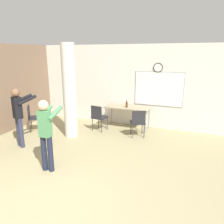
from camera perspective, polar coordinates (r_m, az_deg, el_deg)
ground_plane at (r=4.04m, az=-19.57°, el=-24.25°), size 24.00×24.00×0.00m
wall_back at (r=7.71m, az=5.02°, el=6.83°), size 8.00×0.15×2.80m
support_pillar at (r=6.63m, az=-11.03°, el=5.26°), size 0.40×0.40×2.80m
folding_table at (r=7.37m, az=4.09°, el=0.97°), size 1.49×0.66×0.77m
bottle_on_table at (r=7.24m, az=3.85°, el=1.96°), size 0.07×0.07×0.25m
chair_table_left at (r=7.18m, az=-3.51°, el=-1.04°), size 0.50×0.50×0.87m
chair_table_right at (r=6.67m, az=6.79°, el=-2.38°), size 0.58×0.58×0.87m
chair_by_left_wall at (r=7.61m, az=-19.84°, el=-0.99°), size 0.61×0.61×0.87m
person_watching_back at (r=6.36m, az=-23.18°, el=-0.26°), size 0.53×0.65×1.62m
person_playing_front at (r=4.84m, az=-16.85°, el=-4.54°), size 0.38×0.62×1.59m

